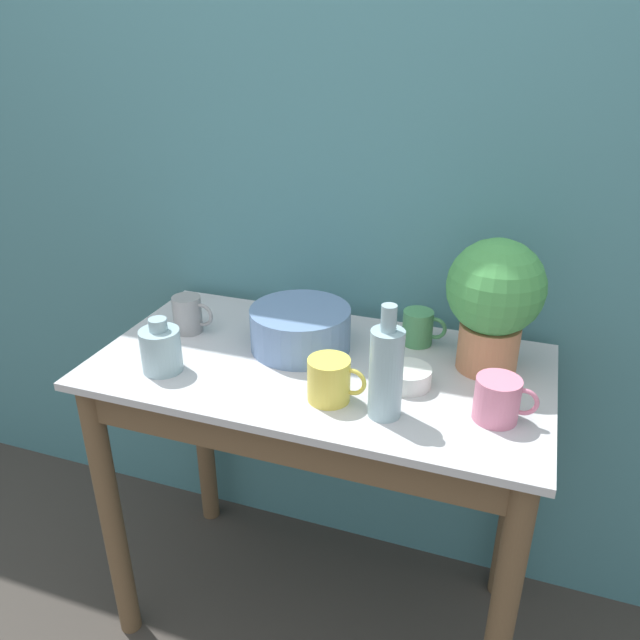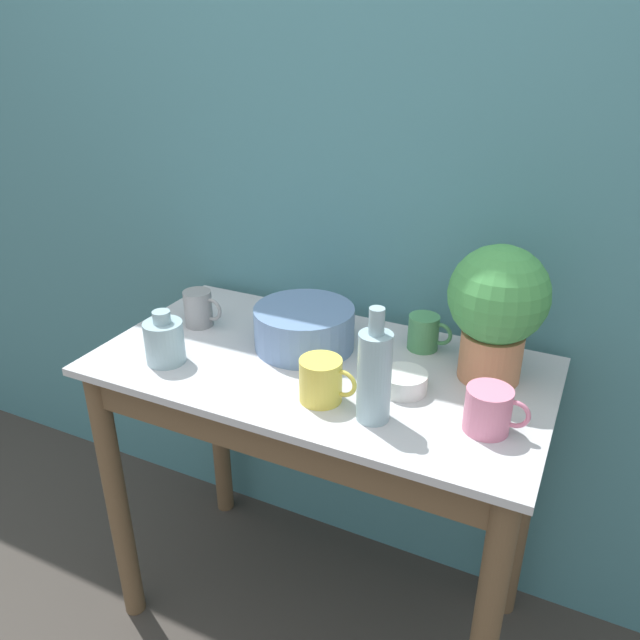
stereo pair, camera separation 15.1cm
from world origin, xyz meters
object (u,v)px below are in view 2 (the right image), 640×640
object	(u,v)px
bottle_tall	(374,374)
bottle_short	(164,341)
bowl_wash_large	(304,327)
potted_plant	(497,306)
mug_yellow	(322,380)
mug_grey	(199,308)
mug_green	(424,332)
bowl_small_enamel_white	(403,382)
mug_pink	(489,410)

from	to	relation	value
bottle_tall	bottle_short	size ratio (longest dim) A/B	1.88
bowl_wash_large	bottle_tall	world-z (taller)	bottle_tall
bottle_short	bottle_tall	bearing A→B (deg)	-0.77
potted_plant	bottle_tall	distance (m)	0.35
potted_plant	bottle_tall	bearing A→B (deg)	-123.60
potted_plant	bowl_wash_large	distance (m)	0.49
mug_yellow	mug_grey	bearing A→B (deg)	157.22
potted_plant	mug_green	size ratio (longest dim) A/B	2.85
mug_grey	bowl_small_enamel_white	size ratio (longest dim) A/B	1.05
potted_plant	bottle_tall	xyz separation A→B (m)	(-0.19, -0.28, -0.08)
bowl_wash_large	mug_yellow	world-z (taller)	bowl_wash_large
bowl_wash_large	bowl_small_enamel_white	bearing A→B (deg)	-17.22
mug_yellow	bowl_small_enamel_white	size ratio (longest dim) A/B	1.22
mug_green	mug_pink	size ratio (longest dim) A/B	0.86
potted_plant	mug_grey	size ratio (longest dim) A/B	2.83
mug_yellow	bowl_small_enamel_white	xyz separation A→B (m)	(0.15, 0.12, -0.03)
bowl_wash_large	bottle_short	world-z (taller)	bottle_short
mug_grey	mug_yellow	distance (m)	0.51
bottle_short	mug_pink	xyz separation A→B (m)	(0.79, 0.06, -0.01)
potted_plant	bottle_short	world-z (taller)	potted_plant
mug_grey	mug_green	bearing A→B (deg)	12.79
mug_grey	bowl_small_enamel_white	xyz separation A→B (m)	(0.63, -0.08, -0.03)
bowl_wash_large	bottle_tall	distance (m)	0.37
bowl_wash_large	bowl_small_enamel_white	xyz separation A→B (m)	(0.30, -0.09, -0.03)
mug_grey	bowl_small_enamel_white	distance (m)	0.63
potted_plant	bottle_short	xyz separation A→B (m)	(-0.74, -0.27, -0.13)
mug_yellow	potted_plant	bearing A→B (deg)	39.77
potted_plant	bowl_wash_large	xyz separation A→B (m)	(-0.47, -0.05, -0.13)
mug_pink	bottle_short	bearing A→B (deg)	-175.95
bottle_short	mug_grey	world-z (taller)	bottle_short
bottle_short	mug_yellow	size ratio (longest dim) A/B	1.02
mug_green	bottle_tall	bearing A→B (deg)	-90.49
bottle_tall	bowl_small_enamel_white	distance (m)	0.16
bottle_short	mug_grey	xyz separation A→B (m)	(-0.05, 0.21, -0.01)
bottle_short	mug_pink	bearing A→B (deg)	4.05
mug_yellow	bowl_small_enamel_white	world-z (taller)	mug_yellow
mug_green	mug_grey	world-z (taller)	mug_grey
bowl_wash_large	potted_plant	bearing A→B (deg)	6.24
mug_yellow	bowl_small_enamel_white	distance (m)	0.19
bottle_tall	mug_pink	size ratio (longest dim) A/B	1.94
potted_plant	bottle_short	distance (m)	0.80
mug_green	mug_pink	xyz separation A→B (m)	(0.23, -0.29, 0.00)
potted_plant	bowl_small_enamel_white	xyz separation A→B (m)	(-0.16, -0.15, -0.17)
bottle_tall	bottle_short	xyz separation A→B (m)	(-0.56, 0.01, -0.05)
mug_yellow	bowl_small_enamel_white	bearing A→B (deg)	37.78
mug_yellow	mug_pink	bearing A→B (deg)	7.25
mug_green	mug_grey	xyz separation A→B (m)	(-0.61, -0.14, 0.00)
bottle_tall	bottle_short	bearing A→B (deg)	179.23
mug_green	bowl_small_enamel_white	bearing A→B (deg)	-84.95
mug_green	mug_yellow	xyz separation A→B (m)	(-0.13, -0.34, 0.00)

